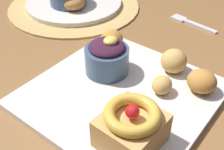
# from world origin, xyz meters

# --- Properties ---
(dining_table) EXTENTS (1.24, 0.93, 0.73)m
(dining_table) POSITION_xyz_m (0.00, 0.00, 0.63)
(dining_table) COLOR brown
(dining_table) RESTS_ON ground_plane
(woven_placemat) EXTENTS (0.36, 0.36, 0.00)m
(woven_placemat) POSITION_xyz_m (0.28, 0.15, 0.73)
(woven_placemat) COLOR tan
(woven_placemat) RESTS_ON dining_table
(front_plate) EXTENTS (0.30, 0.30, 0.01)m
(front_plate) POSITION_xyz_m (0.06, -0.17, 0.74)
(front_plate) COLOR silver
(front_plate) RESTS_ON dining_table
(cake_slice) EXTENTS (0.09, 0.08, 0.07)m
(cake_slice) POSITION_xyz_m (-0.02, -0.25, 0.77)
(cake_slice) COLOR tan
(cake_slice) RESTS_ON front_plate
(berry_ramekin) EXTENTS (0.08, 0.08, 0.07)m
(berry_ramekin) POSITION_xyz_m (0.09, -0.12, 0.77)
(berry_ramekin) COLOR #3D5675
(berry_ramekin) RESTS_ON front_plate
(fritter_front) EXTENTS (0.05, 0.05, 0.05)m
(fritter_front) POSITION_xyz_m (0.17, -0.21, 0.76)
(fritter_front) COLOR tan
(fritter_front) RESTS_ON front_plate
(fritter_middle) EXTENTS (0.05, 0.05, 0.04)m
(fritter_middle) POSITION_xyz_m (0.16, -0.07, 0.76)
(fritter_middle) COLOR #BC7F38
(fritter_middle) RESTS_ON front_plate
(fritter_back) EXTENTS (0.04, 0.03, 0.03)m
(fritter_back) POSITION_xyz_m (0.10, -0.23, 0.76)
(fritter_back) COLOR tan
(fritter_back) RESTS_ON front_plate
(fritter_extra) EXTENTS (0.05, 0.05, 0.04)m
(fritter_extra) POSITION_xyz_m (0.15, -0.28, 0.76)
(fritter_extra) COLOR #BC7F38
(fritter_extra) RESTS_ON front_plate
(back_plate) EXTENTS (0.26, 0.26, 0.01)m
(back_plate) POSITION_xyz_m (0.28, 0.15, 0.74)
(back_plate) COLOR silver
(back_plate) RESTS_ON woven_placemat
(back_pastry) EXTENTS (0.06, 0.06, 0.04)m
(back_pastry) POSITION_xyz_m (0.24, 0.12, 0.77)
(back_pastry) COLOR #B77F3D
(back_pastry) RESTS_ON back_plate
(fork) EXTENTS (0.03, 0.13, 0.00)m
(fork) POSITION_xyz_m (0.39, -0.15, 0.73)
(fork) COLOR silver
(fork) RESTS_ON dining_table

